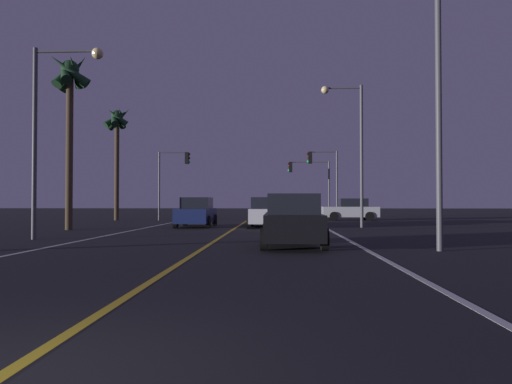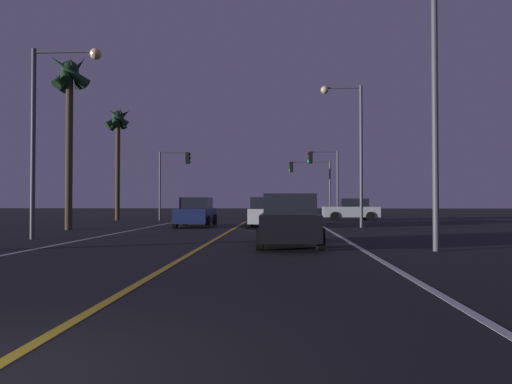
{
  "view_description": "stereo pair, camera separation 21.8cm",
  "coord_description": "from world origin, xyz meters",
  "px_view_note": "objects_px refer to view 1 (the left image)",
  "views": [
    {
      "loc": [
        2.29,
        -3.42,
        1.45
      ],
      "look_at": [
        0.94,
        27.12,
        2.08
      ],
      "focal_mm": 33.15,
      "sensor_mm": 36.0,
      "label": 1
    },
    {
      "loc": [
        2.5,
        -3.42,
        1.45
      ],
      "look_at": [
        0.94,
        27.12,
        2.08
      ],
      "focal_mm": 33.15,
      "sensor_mm": 36.0,
      "label": 2
    }
  ],
  "objects_px": {
    "street_lamp_right_near": "(424,63)",
    "palm_tree_left_far": "(117,128)",
    "car_oncoming": "(196,213)",
    "traffic_light_near_right": "(323,169)",
    "palm_tree_left_mid": "(70,88)",
    "street_lamp_left_mid": "(52,115)",
    "traffic_light_near_left": "(174,170)",
    "traffic_light_far_right": "(308,175)",
    "car_crossing_side": "(351,210)",
    "car_ahead_far": "(266,213)",
    "car_lead_same_lane": "(293,221)",
    "street_lamp_right_far": "(352,137)"
  },
  "relations": [
    {
      "from": "traffic_light_near_right",
      "to": "car_lead_same_lane",
      "type": "bearing_deg",
      "value": 81.84
    },
    {
      "from": "car_ahead_far",
      "to": "street_lamp_left_mid",
      "type": "relative_size",
      "value": 0.58
    },
    {
      "from": "car_oncoming",
      "to": "traffic_light_near_right",
      "type": "bearing_deg",
      "value": 138.87
    },
    {
      "from": "car_oncoming",
      "to": "street_lamp_right_near",
      "type": "bearing_deg",
      "value": 34.8
    },
    {
      "from": "traffic_light_far_right",
      "to": "palm_tree_left_far",
      "type": "distance_m",
      "value": 16.65
    },
    {
      "from": "traffic_light_near_left",
      "to": "palm_tree_left_far",
      "type": "relative_size",
      "value": 0.6
    },
    {
      "from": "car_crossing_side",
      "to": "traffic_light_far_right",
      "type": "bearing_deg",
      "value": -57.39
    },
    {
      "from": "car_ahead_far",
      "to": "car_crossing_side",
      "type": "bearing_deg",
      "value": -31.67
    },
    {
      "from": "car_oncoming",
      "to": "palm_tree_left_mid",
      "type": "height_order",
      "value": "palm_tree_left_mid"
    },
    {
      "from": "car_crossing_side",
      "to": "street_lamp_left_mid",
      "type": "relative_size",
      "value": 0.58
    },
    {
      "from": "street_lamp_left_mid",
      "to": "street_lamp_right_far",
      "type": "relative_size",
      "value": 0.92
    },
    {
      "from": "traffic_light_near_left",
      "to": "palm_tree_left_mid",
      "type": "xyz_separation_m",
      "value": [
        -2.69,
        -12.58,
        3.38
      ]
    },
    {
      "from": "car_lead_same_lane",
      "to": "street_lamp_right_far",
      "type": "height_order",
      "value": "street_lamp_right_far"
    },
    {
      "from": "car_ahead_far",
      "to": "street_lamp_right_far",
      "type": "height_order",
      "value": "street_lamp_right_far"
    },
    {
      "from": "street_lamp_right_far",
      "to": "street_lamp_right_near",
      "type": "bearing_deg",
      "value": 90.54
    },
    {
      "from": "traffic_light_near_right",
      "to": "palm_tree_left_mid",
      "type": "height_order",
      "value": "palm_tree_left_mid"
    },
    {
      "from": "street_lamp_right_near",
      "to": "traffic_light_far_right",
      "type": "bearing_deg",
      "value": -86.77
    },
    {
      "from": "street_lamp_right_near",
      "to": "palm_tree_left_far",
      "type": "bearing_deg",
      "value": -52.85
    },
    {
      "from": "palm_tree_left_mid",
      "to": "palm_tree_left_far",
      "type": "distance_m",
      "value": 12.65
    },
    {
      "from": "street_lamp_left_mid",
      "to": "palm_tree_left_mid",
      "type": "bearing_deg",
      "value": 108.66
    },
    {
      "from": "car_oncoming",
      "to": "street_lamp_right_near",
      "type": "height_order",
      "value": "street_lamp_right_near"
    },
    {
      "from": "car_oncoming",
      "to": "street_lamp_left_mid",
      "type": "height_order",
      "value": "street_lamp_left_mid"
    },
    {
      "from": "car_lead_same_lane",
      "to": "palm_tree_left_far",
      "type": "xyz_separation_m",
      "value": [
        -13.04,
        21.02,
        6.38
      ]
    },
    {
      "from": "palm_tree_left_mid",
      "to": "traffic_light_near_left",
      "type": "bearing_deg",
      "value": 77.92
    },
    {
      "from": "palm_tree_left_mid",
      "to": "palm_tree_left_far",
      "type": "height_order",
      "value": "palm_tree_left_mid"
    },
    {
      "from": "car_oncoming",
      "to": "palm_tree_left_mid",
      "type": "relative_size",
      "value": 0.47
    },
    {
      "from": "traffic_light_near_right",
      "to": "traffic_light_far_right",
      "type": "bearing_deg",
      "value": -82.35
    },
    {
      "from": "street_lamp_right_far",
      "to": "car_oncoming",
      "type": "bearing_deg",
      "value": -1.74
    },
    {
      "from": "traffic_light_near_left",
      "to": "traffic_light_far_right",
      "type": "xyz_separation_m",
      "value": [
        10.83,
        5.5,
        -0.16
      ]
    },
    {
      "from": "street_lamp_left_mid",
      "to": "car_oncoming",
      "type": "bearing_deg",
      "value": 66.6
    },
    {
      "from": "palm_tree_left_mid",
      "to": "street_lamp_left_mid",
      "type": "bearing_deg",
      "value": -71.34
    },
    {
      "from": "car_ahead_far",
      "to": "palm_tree_left_far",
      "type": "relative_size",
      "value": 0.48
    },
    {
      "from": "car_ahead_far",
      "to": "palm_tree_left_far",
      "type": "bearing_deg",
      "value": 51.42
    },
    {
      "from": "car_crossing_side",
      "to": "palm_tree_left_mid",
      "type": "relative_size",
      "value": 0.47
    },
    {
      "from": "traffic_light_near_left",
      "to": "traffic_light_near_right",
      "type": "bearing_deg",
      "value": -0.0
    },
    {
      "from": "palm_tree_left_mid",
      "to": "car_crossing_side",
      "type": "bearing_deg",
      "value": 39.07
    },
    {
      "from": "traffic_light_far_right",
      "to": "palm_tree_left_far",
      "type": "relative_size",
      "value": 0.56
    },
    {
      "from": "street_lamp_right_near",
      "to": "palm_tree_left_far",
      "type": "height_order",
      "value": "palm_tree_left_far"
    },
    {
      "from": "car_oncoming",
      "to": "palm_tree_left_mid",
      "type": "distance_m",
      "value": 9.47
    },
    {
      "from": "car_ahead_far",
      "to": "street_lamp_right_far",
      "type": "xyz_separation_m",
      "value": [
        4.86,
        -0.09,
        4.3
      ]
    },
    {
      "from": "car_ahead_far",
      "to": "traffic_light_near_right",
      "type": "height_order",
      "value": "traffic_light_near_right"
    },
    {
      "from": "car_crossing_side",
      "to": "traffic_light_far_right",
      "type": "distance_m",
      "value": 6.29
    },
    {
      "from": "car_ahead_far",
      "to": "traffic_light_near_left",
      "type": "height_order",
      "value": "traffic_light_near_left"
    },
    {
      "from": "street_lamp_left_mid",
      "to": "car_crossing_side",
      "type": "bearing_deg",
      "value": 53.44
    },
    {
      "from": "traffic_light_far_right",
      "to": "palm_tree_left_mid",
      "type": "distance_m",
      "value": 22.86
    },
    {
      "from": "street_lamp_right_near",
      "to": "street_lamp_right_far",
      "type": "height_order",
      "value": "street_lamp_right_near"
    },
    {
      "from": "car_crossing_side",
      "to": "traffic_light_near_left",
      "type": "relative_size",
      "value": 0.8
    },
    {
      "from": "car_oncoming",
      "to": "traffic_light_far_right",
      "type": "bearing_deg",
      "value": 153.41
    },
    {
      "from": "traffic_light_near_left",
      "to": "street_lamp_right_near",
      "type": "relative_size",
      "value": 0.6
    },
    {
      "from": "street_lamp_left_mid",
      "to": "palm_tree_left_mid",
      "type": "distance_m",
      "value": 6.91
    }
  ]
}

